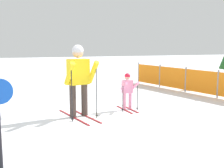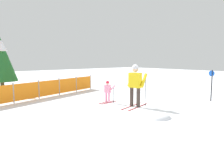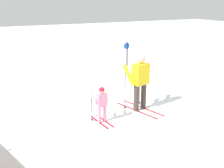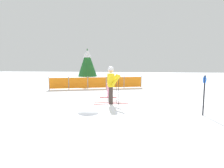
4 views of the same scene
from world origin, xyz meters
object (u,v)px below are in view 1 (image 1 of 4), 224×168
at_px(skier_child, 128,89).
at_px(safety_fence, 201,82).
at_px(skier_adult, 79,75).
at_px(trail_marker, 0,130).

relative_size(skier_child, safety_fence, 0.15).
height_order(skier_adult, skier_child, skier_adult).
height_order(safety_fence, trail_marker, trail_marker).
distance_m(safety_fence, trail_marker, 8.35).
distance_m(skier_child, safety_fence, 3.61).
bearing_deg(skier_child, skier_adult, -82.39).
distance_m(skier_adult, trail_marker, 4.02).
xyz_separation_m(skier_adult, skier_child, (-0.34, 1.44, -0.48)).
distance_m(skier_child, trail_marker, 5.05).
bearing_deg(safety_fence, skier_adult, -70.53).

